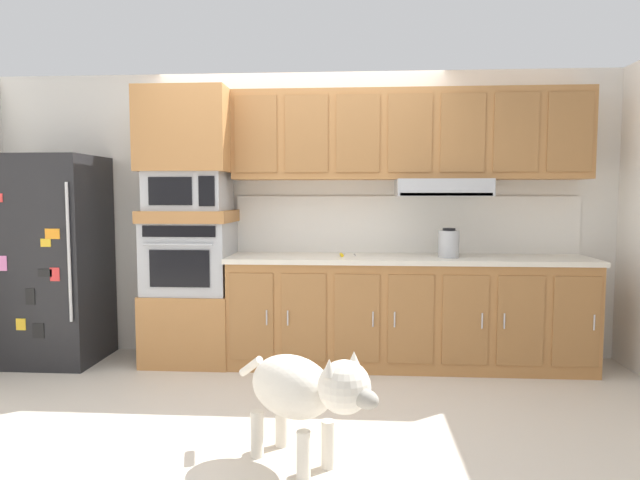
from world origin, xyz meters
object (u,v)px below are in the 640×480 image
object	(u,v)px
built_in_oven	(190,257)
dog	(304,390)
refrigerator	(54,259)
electric_kettle	(449,244)
screwdriver	(343,255)
microwave	(189,191)

from	to	relation	value
built_in_oven	dog	size ratio (longest dim) A/B	0.86
refrigerator	electric_kettle	size ratio (longest dim) A/B	7.33
screwdriver	dog	size ratio (longest dim) A/B	0.17
refrigerator	dog	size ratio (longest dim) A/B	2.15
screwdriver	electric_kettle	size ratio (longest dim) A/B	0.58
built_in_oven	microwave	world-z (taller)	microwave
refrigerator	dog	distance (m)	2.94
microwave	dog	size ratio (longest dim) A/B	0.79
electric_kettle	microwave	bearing A→B (deg)	178.75
dog	built_in_oven	bearing A→B (deg)	162.65
built_in_oven	refrigerator	bearing A→B (deg)	-176.67
built_in_oven	electric_kettle	xyz separation A→B (m)	(2.17, -0.05, 0.13)
screwdriver	electric_kettle	distance (m)	0.87
refrigerator	dog	world-z (taller)	refrigerator
microwave	built_in_oven	bearing A→B (deg)	179.23
refrigerator	built_in_oven	distance (m)	1.17
refrigerator	screwdriver	distance (m)	2.47
microwave	dog	distance (m)	2.39
electric_kettle	dog	xyz separation A→B (m)	(-1.02, -1.77, -0.61)
screwdriver	built_in_oven	bearing A→B (deg)	178.19
microwave	screwdriver	xyz separation A→B (m)	(1.30, -0.04, -0.53)
refrigerator	microwave	bearing A→B (deg)	3.33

